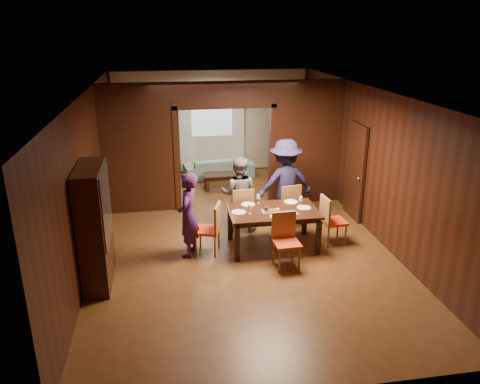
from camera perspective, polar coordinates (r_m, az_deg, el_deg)
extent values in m
plane|color=#532D17|center=(9.66, -0.49, -5.08)|extent=(9.00, 9.00, 0.00)
cube|color=silver|center=(8.84, -0.55, 12.23)|extent=(5.50, 9.00, 0.02)
cube|color=black|center=(13.49, -3.51, 8.56)|extent=(5.50, 0.02, 2.90)
cube|color=black|center=(9.15, -17.80, 2.24)|extent=(0.02, 9.00, 2.90)
cube|color=black|center=(9.93, 15.40, 3.81)|extent=(0.02, 9.00, 2.90)
cube|color=black|center=(10.67, -12.16, 3.77)|extent=(1.65, 0.15, 2.40)
cube|color=black|center=(11.14, 8.05, 4.70)|extent=(1.65, 0.15, 2.40)
cube|color=black|center=(10.45, -1.92, 12.00)|extent=(5.50, 0.15, 0.50)
cube|color=beige|center=(13.46, -3.49, 8.54)|extent=(5.40, 0.04, 2.85)
imported|color=#3C1A4E|center=(8.55, -6.33, -2.82)|extent=(0.54, 0.67, 1.59)
imported|color=slate|center=(9.58, -0.15, -0.25)|extent=(0.91, 0.80, 1.56)
imported|color=#1A173A|center=(9.76, 5.52, 1.03)|extent=(1.28, 0.82, 1.88)
imported|color=#8AB2B5|center=(13.15, -2.61, 3.04)|extent=(2.00, 0.97, 0.56)
imported|color=black|center=(8.94, 4.86, -1.69)|extent=(0.34, 0.34, 0.08)
cube|color=black|center=(8.99, 4.01, -4.43)|extent=(1.69, 1.05, 0.76)
cube|color=black|center=(12.21, -2.57, 1.32)|extent=(0.80, 0.50, 0.40)
cube|color=black|center=(7.88, -17.28, -4.03)|extent=(0.40, 1.20, 2.00)
cube|color=black|center=(10.46, 13.84, 2.45)|extent=(0.06, 0.90, 2.10)
cube|color=silver|center=(13.38, -3.50, 9.57)|extent=(1.20, 0.03, 1.30)
cube|color=white|center=(13.37, -6.67, 7.50)|extent=(0.35, 0.06, 2.40)
cube|color=white|center=(13.52, -0.26, 7.77)|extent=(0.35, 0.06, 2.40)
cylinder|color=silver|center=(8.70, -0.15, -2.47)|extent=(0.27, 0.27, 0.01)
cylinder|color=silver|center=(9.07, 0.99, -1.52)|extent=(0.27, 0.27, 0.01)
cylinder|color=white|center=(9.26, 6.24, -1.19)|extent=(0.27, 0.27, 0.01)
cylinder|color=white|center=(8.99, 7.79, -1.90)|extent=(0.27, 0.27, 0.01)
cylinder|color=silver|center=(8.54, 4.58, -2.99)|extent=(0.27, 0.27, 0.01)
cube|color=gray|center=(8.75, 3.67, -2.31)|extent=(0.30, 0.20, 0.04)
cube|color=gray|center=(8.69, 6.03, -2.53)|extent=(0.30, 0.20, 0.04)
cylinder|color=silver|center=(8.56, 4.59, -2.46)|extent=(0.07, 0.07, 0.14)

